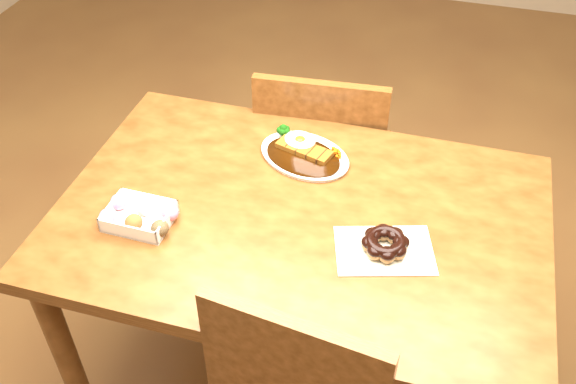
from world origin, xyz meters
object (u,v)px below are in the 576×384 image
(katsu_curry_plate, at_px, (304,153))
(donut_box, at_px, (139,215))
(chair_far, at_px, (323,163))
(pon_de_ring, at_px, (385,244))
(table, at_px, (300,241))

(katsu_curry_plate, height_order, donut_box, katsu_curry_plate)
(chair_far, height_order, pon_de_ring, chair_far)
(chair_far, distance_m, donut_box, 0.80)
(katsu_curry_plate, bearing_deg, chair_far, 92.26)
(pon_de_ring, bearing_deg, katsu_curry_plate, 133.15)
(donut_box, relative_size, pon_de_ring, 0.69)
(table, xyz_separation_m, chair_far, (-0.06, 0.53, -0.17))
(chair_far, bearing_deg, pon_de_ring, 110.46)
(donut_box, height_order, pon_de_ring, same)
(donut_box, distance_m, pon_de_ring, 0.59)
(chair_far, distance_m, pon_de_ring, 0.73)
(chair_far, bearing_deg, katsu_curry_plate, 87.65)
(table, bearing_deg, katsu_curry_plate, 102.74)
(chair_far, xyz_separation_m, katsu_curry_plate, (0.01, -0.32, 0.28))
(table, distance_m, chair_far, 0.57)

